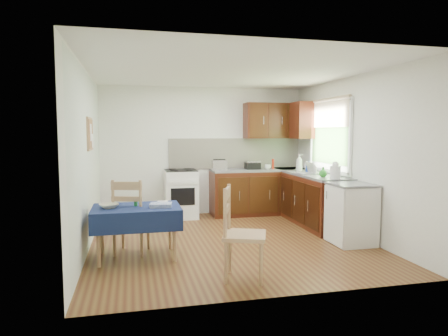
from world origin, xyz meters
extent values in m
plane|color=#4F2715|center=(0.00, 0.00, 0.00)|extent=(4.20, 4.20, 0.00)
cube|color=white|center=(0.00, 0.00, 2.50)|extent=(4.00, 4.20, 0.02)
cube|color=white|center=(0.00, 2.10, 1.25)|extent=(4.00, 0.02, 2.50)
cube|color=white|center=(0.00, -2.10, 1.25)|extent=(4.00, 0.02, 2.50)
cube|color=silver|center=(-2.00, 0.00, 1.25)|extent=(0.02, 4.20, 2.50)
cube|color=white|center=(2.00, 0.00, 1.25)|extent=(0.02, 4.20, 2.50)
cube|color=#341609|center=(1.05, 1.80, 0.43)|extent=(1.90, 0.60, 0.86)
cube|color=#341609|center=(1.70, 0.65, 0.43)|extent=(0.60, 1.70, 0.86)
cube|color=slate|center=(1.05, 1.80, 0.88)|extent=(1.90, 0.60, 0.04)
cube|color=slate|center=(1.70, 0.65, 0.88)|extent=(0.60, 1.70, 0.04)
cube|color=slate|center=(1.70, 1.80, 0.88)|extent=(0.60, 0.60, 0.04)
cube|color=white|center=(0.65, 2.08, 1.20)|extent=(2.70, 0.02, 0.60)
cube|color=#341609|center=(1.40, 1.93, 1.85)|extent=(1.20, 0.35, 0.70)
cube|color=#341609|center=(1.82, 1.50, 1.85)|extent=(0.35, 0.50, 0.70)
cube|color=white|center=(-0.50, 1.80, 0.45)|extent=(0.60, 0.60, 0.90)
cube|color=black|center=(-0.50, 1.80, 0.91)|extent=(0.58, 0.58, 0.02)
cube|color=black|center=(-0.50, 1.50, 0.45)|extent=(0.44, 0.01, 0.32)
cube|color=#365E26|center=(1.99, 0.70, 1.50)|extent=(0.01, 1.40, 0.85)
cube|color=white|center=(1.97, 0.70, 2.15)|extent=(0.04, 1.48, 0.06)
cube|color=white|center=(1.97, 0.70, 0.95)|extent=(0.04, 1.48, 0.06)
cube|color=#D0B690|center=(1.96, 0.70, 1.93)|extent=(0.02, 1.36, 0.44)
cube|color=white|center=(1.70, -0.55, 0.42)|extent=(0.55, 0.58, 0.85)
cube|color=slate|center=(1.70, -0.55, 0.87)|extent=(0.58, 0.60, 0.03)
cube|color=#A87C54|center=(-1.98, 0.30, 1.60)|extent=(0.02, 0.62, 0.47)
cube|color=olive|center=(-1.96, 0.30, 1.60)|extent=(0.01, 0.56, 0.41)
cube|color=white|center=(-1.95, 0.22, 1.62)|extent=(0.00, 0.18, 0.24)
cube|color=white|center=(-1.95, 0.42, 1.50)|extent=(0.00, 0.15, 0.20)
cube|color=#101843|center=(-1.35, -0.50, 0.65)|extent=(1.07, 0.71, 0.03)
cube|color=#101843|center=(-1.35, -0.87, 0.54)|extent=(1.11, 0.02, 0.26)
cube|color=#101843|center=(-1.35, -0.14, 0.54)|extent=(1.11, 0.02, 0.26)
cube|color=#101843|center=(-1.90, -0.50, 0.54)|extent=(0.02, 0.75, 0.26)
cube|color=#101843|center=(-0.81, -0.50, 0.54)|extent=(0.02, 0.75, 0.26)
cylinder|color=#A87C54|center=(-1.81, -0.78, 0.32)|extent=(0.05, 0.05, 0.64)
cylinder|color=#A87C54|center=(-0.90, -0.78, 0.32)|extent=(0.05, 0.05, 0.64)
cylinder|color=#A87C54|center=(-1.81, -0.23, 0.32)|extent=(0.05, 0.05, 0.64)
cylinder|color=#A87C54|center=(-0.90, -0.23, 0.32)|extent=(0.05, 0.05, 0.64)
cube|color=#A87C54|center=(-1.42, -0.26, 0.48)|extent=(0.56, 0.56, 0.04)
cube|color=#A87C54|center=(-1.47, -0.45, 0.85)|extent=(0.40, 0.15, 0.32)
cylinder|color=#A87C54|center=(-1.19, -0.14, 0.24)|extent=(0.04, 0.04, 0.48)
cylinder|color=#A87C54|center=(-1.54, -0.04, 0.24)|extent=(0.04, 0.04, 0.48)
cylinder|color=#A87C54|center=(-1.30, -0.49, 0.24)|extent=(0.04, 0.04, 0.48)
cylinder|color=#A87C54|center=(-1.64, -0.38, 0.24)|extent=(0.04, 0.04, 0.48)
cube|color=#A87C54|center=(-0.20, -1.55, 0.49)|extent=(0.59, 0.59, 0.04)
cube|color=#A87C54|center=(-0.39, -1.48, 0.87)|extent=(0.17, 0.40, 0.33)
cylinder|color=#A87C54|center=(-0.09, -1.78, 0.25)|extent=(0.04, 0.04, 0.49)
cylinder|color=#A87C54|center=(0.03, -1.44, 0.25)|extent=(0.04, 0.04, 0.49)
cylinder|color=#A87C54|center=(-0.44, -1.66, 0.25)|extent=(0.04, 0.04, 0.49)
cylinder|color=#A87C54|center=(-0.31, -1.31, 0.25)|extent=(0.04, 0.04, 0.49)
cube|color=silver|center=(0.23, 1.74, 1.00)|extent=(0.28, 0.17, 0.19)
cube|color=black|center=(0.23, 1.74, 1.10)|extent=(0.24, 0.02, 0.02)
cube|color=black|center=(0.91, 1.79, 0.96)|extent=(0.27, 0.24, 0.13)
cube|color=silver|center=(0.91, 1.79, 1.05)|extent=(0.27, 0.24, 0.03)
cylinder|color=red|center=(1.30, 1.67, 1.00)|extent=(0.05, 0.05, 0.20)
cube|color=yellow|center=(1.06, 1.95, 0.97)|extent=(0.11, 0.08, 0.14)
cube|color=gray|center=(1.64, 0.72, 0.91)|extent=(0.44, 0.33, 0.02)
cylinder|color=white|center=(1.64, 0.72, 1.00)|extent=(0.06, 0.21, 0.21)
cylinder|color=white|center=(1.67, -0.09, 1.00)|extent=(0.16, 0.16, 0.20)
sphere|color=white|center=(1.67, -0.09, 1.12)|extent=(0.10, 0.10, 0.10)
imported|color=white|center=(1.20, 1.69, 0.95)|extent=(0.13, 0.13, 0.09)
imported|color=white|center=(1.65, 1.23, 1.05)|extent=(0.17, 0.17, 0.31)
imported|color=#1F44B7|center=(1.68, 0.87, 1.00)|extent=(0.13, 0.13, 0.21)
imported|color=#268624|center=(1.62, 0.21, 0.98)|extent=(0.18, 0.18, 0.16)
imported|color=beige|center=(-1.69, -0.53, 0.70)|extent=(0.30, 0.30, 0.06)
imported|color=white|center=(-1.08, -0.29, 0.68)|extent=(0.17, 0.22, 0.02)
cylinder|color=#268C3A|center=(-1.36, -0.45, 0.72)|extent=(0.05, 0.05, 0.10)
cube|color=navy|center=(-1.05, -0.59, 0.69)|extent=(0.30, 0.25, 0.05)
camera|label=1|loc=(-1.40, -5.69, 1.63)|focal=32.00mm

